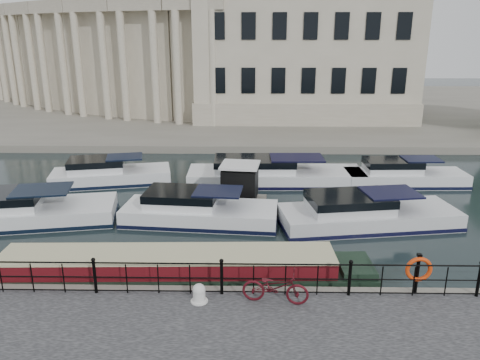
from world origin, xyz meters
name	(u,v)px	position (x,y,z in m)	size (l,w,h in m)	color
ground_plane	(225,274)	(0.00, 0.00, 0.00)	(160.00, 160.00, 0.00)	black
far_bank	(241,107)	(0.00, 39.00, 0.28)	(120.00, 42.00, 0.55)	#6B665B
railing	(222,275)	(0.00, -2.25, 1.20)	(24.14, 0.14, 1.22)	black
civic_building	(231,48)	(-1.00, 34.71, 7.04)	(53.55, 31.84, 16.85)	#ADA38C
bicycle	(275,287)	(1.66, -2.71, 1.08)	(0.71, 2.03, 1.07)	#470C14
mooring_bollard	(199,293)	(-0.67, -2.72, 0.83)	(0.53, 0.53, 0.60)	silver
life_ring_post	(419,270)	(6.13, -2.17, 1.41)	(0.84, 0.21, 1.37)	black
narrowboat	(169,274)	(-1.96, -0.69, 0.37)	(14.49, 2.33, 1.53)	black
harbour_hut	(240,186)	(0.40, 7.58, 0.95)	(2.84, 2.46, 2.16)	#6B665B
cabin_cruisers	(226,195)	(-0.34, 7.75, 0.37)	(27.55, 10.22, 1.99)	white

